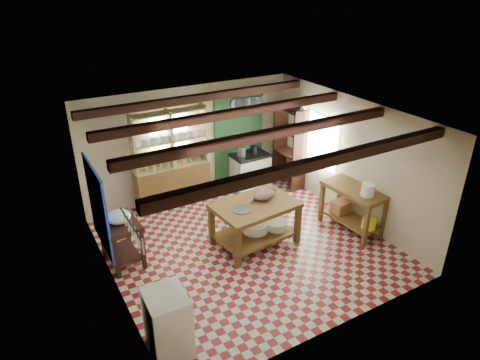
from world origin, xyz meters
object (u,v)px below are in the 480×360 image
right_counter (352,209)px  cat (264,194)px  stove (250,171)px  prep_table (122,243)px  white_cabinet (168,323)px  work_table (255,224)px

right_counter → cat: size_ratio=2.84×
stove → prep_table: bearing=-157.2°
stove → prep_table: 3.89m
white_cabinet → cat: 3.21m
white_cabinet → right_counter: 4.54m
stove → prep_table: size_ratio=1.02×
work_table → prep_table: size_ratio=1.79×
work_table → white_cabinet: 2.93m
work_table → stove: work_table is taller
work_table → prep_table: 2.48m
white_cabinet → right_counter: (4.40, 1.12, -0.02)m
white_cabinet → right_counter: bearing=17.2°
work_table → stove: size_ratio=1.76×
right_counter → cat: cat is taller
right_counter → cat: 1.91m
white_cabinet → cat: bearing=36.0°
cat → prep_table: bearing=152.8°
prep_table → cat: size_ratio=1.88×
prep_table → white_cabinet: 2.30m
right_counter → prep_table: bearing=160.2°
right_counter → work_table: bearing=160.1°
work_table → right_counter: (1.98, -0.54, 0.03)m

